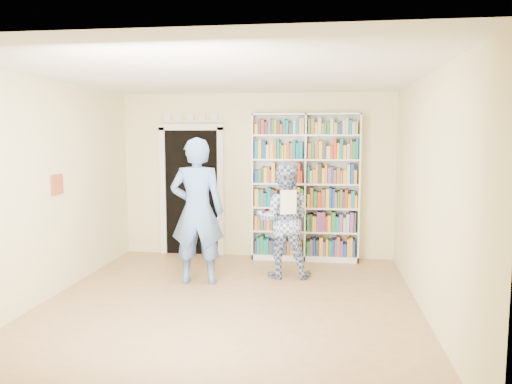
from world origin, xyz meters
TOP-DOWN VIEW (x-y plane):
  - floor at (0.00, 0.00)m, footprint 5.00×5.00m
  - ceiling at (0.00, 0.00)m, footprint 5.00×5.00m
  - wall_back at (0.00, 2.50)m, footprint 4.50×0.00m
  - wall_left at (-2.25, 0.00)m, footprint 0.00×5.00m
  - wall_right at (2.25, 0.00)m, footprint 0.00×5.00m
  - bookshelf at (0.82, 2.34)m, footprint 1.72×0.32m
  - doorway at (-1.10, 2.48)m, footprint 1.10×0.08m
  - wall_art at (-2.23, 0.20)m, footprint 0.03×0.25m
  - man_blue at (-0.59, 0.84)m, footprint 0.76×0.53m
  - man_plaid at (0.55, 1.31)m, footprint 0.82×0.66m
  - paper_sheet at (0.64, 1.04)m, footprint 0.21×0.11m

SIDE VIEW (x-z plane):
  - floor at x=0.00m, z-range 0.00..0.00m
  - man_plaid at x=0.55m, z-range 0.00..1.63m
  - man_blue at x=-0.59m, z-range 0.00..1.99m
  - paper_sheet at x=0.64m, z-range 0.95..1.28m
  - doorway at x=-1.10m, z-range -0.04..2.39m
  - bookshelf at x=0.82m, z-range 0.01..2.37m
  - wall_back at x=0.00m, z-range -0.90..3.60m
  - wall_left at x=-2.25m, z-range -1.15..3.85m
  - wall_right at x=2.25m, z-range -1.15..3.85m
  - wall_art at x=-2.23m, z-range 1.27..1.52m
  - ceiling at x=0.00m, z-range 2.70..2.70m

